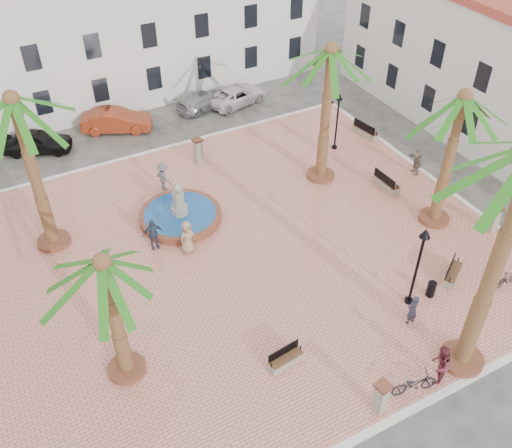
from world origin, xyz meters
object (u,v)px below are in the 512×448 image
object	(u,v)px
palm_sw	(106,278)
palm_e	(461,113)
car_silver	(204,100)
litter_bin	(431,289)
bollard_se	(381,397)
cyclist_b	(440,365)
lamppost_e	(338,112)
car_red	(116,121)
bicycle_a	(414,384)
pedestrian_fountain_a	(187,237)
bench_se	(453,274)
pedestrian_east	(417,162)
pedestrian_fountain_b	(153,234)
bench_s	(286,360)
pedestrian_north	(163,177)
lamppost_s	(420,254)
car_black	(36,141)
fountain	(180,215)
bench_ne	(366,132)
palm_ne	(330,66)
palm_nw	(17,118)
bicycle_b	(508,278)
bollard_e	(494,219)
cyclist_a	(412,310)
bollard_n	(198,150)
bench_e	(386,184)

from	to	relation	value
palm_sw	palm_e	distance (m)	17.64
palm_sw	car_silver	world-z (taller)	palm_sw
litter_bin	car_silver	xyz separation A→B (m)	(-1.70, 21.57, 0.07)
bollard_se	cyclist_b	world-z (taller)	cyclist_b
lamppost_e	car_red	bearing A→B (deg)	142.19
palm_e	bicycle_a	size ratio (longest dim) A/B	4.05
pedestrian_fountain_a	palm_sw	bearing A→B (deg)	-153.68
palm_sw	bench_se	distance (m)	16.24
pedestrian_east	car_red	bearing A→B (deg)	-118.61
bench_se	pedestrian_fountain_b	xyz separation A→B (m)	(-11.72, 8.68, 0.64)
pedestrian_east	palm_sw	bearing A→B (deg)	-59.19
pedestrian_fountain_b	bicycle_a	bearing A→B (deg)	-60.92
bench_s	pedestrian_fountain_b	distance (m)	9.53
pedestrian_east	pedestrian_north	bearing A→B (deg)	-96.76
bench_se	pedestrian_fountain_a	world-z (taller)	pedestrian_fountain_a
lamppost_s	car_black	distance (m)	24.50
fountain	bench_ne	size ratio (longest dim) A/B	2.22
palm_e	litter_bin	bearing A→B (deg)	-133.28
palm_ne	pedestrian_fountain_b	bearing A→B (deg)	-173.01
palm_sw	pedestrian_fountain_a	xyz separation A→B (m)	(4.99, 5.45, -4.30)
palm_nw	bench_se	size ratio (longest dim) A/B	5.00
bench_ne	palm_ne	bearing A→B (deg)	106.43
bollard_se	car_red	world-z (taller)	bollard_se
bench_s	bicycle_b	xyz separation A→B (m)	(11.37, -0.99, 0.21)
bollard_e	pedestrian_north	xyz separation A→B (m)	(-13.70, 11.48, 0.07)
palm_sw	bench_ne	size ratio (longest dim) A/B	3.23
palm_sw	bollard_se	xyz separation A→B (m)	(7.86, -6.20, -4.44)
bollard_se	car_silver	xyz separation A→B (m)	(4.06, 25.22, -0.34)
cyclist_a	pedestrian_fountain_a	xyz separation A→B (m)	(-6.75, 8.84, 0.13)
bench_s	bicycle_a	bearing A→B (deg)	-49.97
fountain	bench_s	world-z (taller)	fountain
lamppost_e	bollard_n	world-z (taller)	lamppost_e
palm_sw	pedestrian_east	world-z (taller)	palm_sw
bench_e	pedestrian_fountain_a	bearing A→B (deg)	86.45
palm_e	litter_bin	world-z (taller)	palm_e
litter_bin	car_black	distance (m)	25.08
car_red	bollard_se	bearing A→B (deg)	-150.21
car_silver	cyclist_b	bearing A→B (deg)	162.55
bicycle_a	car_red	size ratio (longest dim) A/B	0.42
lamppost_e	car_red	xyz separation A→B (m)	(-11.35, 8.81, -1.95)
lamppost_e	bench_ne	bearing A→B (deg)	6.67
bench_s	cyclist_a	distance (m)	5.97
pedestrian_north	car_silver	world-z (taller)	pedestrian_north
pedestrian_fountain_a	palm_nw	bearing A→B (deg)	125.46
litter_bin	car_red	distance (m)	22.91
palm_ne	bench_se	bearing A→B (deg)	-84.74
pedestrian_fountain_b	pedestrian_east	xyz separation A→B (m)	(15.95, -0.99, -0.09)
palm_sw	bench_ne	bearing A→B (deg)	27.99
car_silver	bicycle_b	bearing A→B (deg)	178.39
lamppost_e	cyclist_a	distance (m)	14.52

